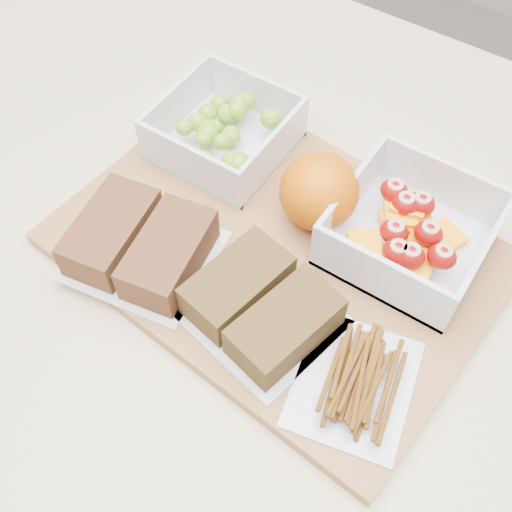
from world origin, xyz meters
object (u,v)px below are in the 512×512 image
(cutting_board, at_px, (277,251))
(grape_container, at_px, (226,131))
(pretzel_bag, at_px, (355,378))
(fruit_container, at_px, (410,233))
(orange, at_px, (319,191))
(sandwich_bag_center, at_px, (261,306))
(sandwich_bag_left, at_px, (140,244))

(cutting_board, bearing_deg, grape_container, 150.27)
(cutting_board, xyz_separation_m, pretzel_bag, (0.14, -0.09, 0.02))
(fruit_container, height_order, pretzel_bag, fruit_container)
(orange, relative_size, sandwich_bag_center, 0.52)
(cutting_board, height_order, sandwich_bag_center, sandwich_bag_center)
(grape_container, height_order, pretzel_bag, grape_container)
(pretzel_bag, bearing_deg, sandwich_bag_center, 173.89)
(sandwich_bag_left, xyz_separation_m, pretzel_bag, (0.24, -0.00, -0.01))
(orange, xyz_separation_m, sandwich_bag_center, (0.02, -0.13, -0.02))
(orange, xyz_separation_m, sandwich_bag_left, (-0.12, -0.14, -0.02))
(fruit_container, bearing_deg, pretzel_bag, -80.20)
(cutting_board, relative_size, orange, 5.23)
(grape_container, xyz_separation_m, orange, (0.13, -0.03, 0.02))
(grape_container, bearing_deg, sandwich_bag_left, -84.67)
(fruit_container, bearing_deg, cutting_board, -146.85)
(grape_container, bearing_deg, sandwich_bag_center, -46.87)
(grape_container, relative_size, fruit_container, 0.93)
(pretzel_bag, bearing_deg, grape_container, 146.00)
(grape_container, bearing_deg, orange, -12.78)
(fruit_container, height_order, sandwich_bag_center, fruit_container)
(grape_container, distance_m, sandwich_bag_left, 0.17)
(cutting_board, bearing_deg, sandwich_bag_left, -136.08)
(cutting_board, height_order, fruit_container, fruit_container)
(grape_container, relative_size, orange, 1.66)
(sandwich_bag_left, distance_m, sandwich_bag_center, 0.14)
(fruit_container, height_order, orange, orange)
(sandwich_bag_left, bearing_deg, cutting_board, 38.59)
(grape_container, distance_m, fruit_container, 0.23)
(orange, distance_m, sandwich_bag_left, 0.18)
(fruit_container, xyz_separation_m, sandwich_bag_left, (-0.21, -0.15, -0.00))
(fruit_container, relative_size, sandwich_bag_center, 0.93)
(orange, bearing_deg, grape_container, 167.22)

